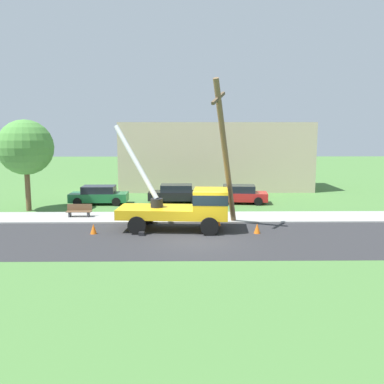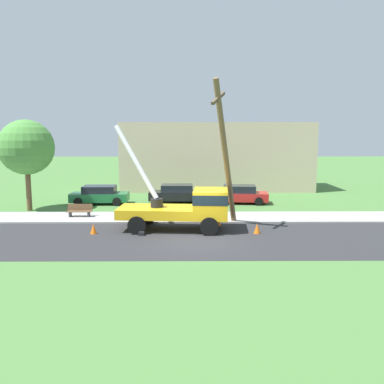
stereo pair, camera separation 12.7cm
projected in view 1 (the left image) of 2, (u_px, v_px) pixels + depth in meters
The scene contains 14 objects.
ground_plane at pixel (194, 201), 33.66m from camera, with size 120.00×120.00×0.00m, color #477538.
road_asphalt at pixel (198, 239), 21.78m from camera, with size 80.00×7.48×0.01m, color #2B2B2D.
sidewalk_strip at pixel (196, 217), 27.10m from camera, with size 80.00×3.29×0.10m, color #9E9E99.
utility_truck at pixel (188, 206), 23.64m from camera, with size 6.74×3.25×5.98m.
leaning_utility_pole at pixel (225, 154), 23.80m from camera, with size 1.88×3.69×8.47m.
traffic_cone_ahead at pixel (257, 228), 22.97m from camera, with size 0.36×0.36×0.56m, color orange.
traffic_cone_behind at pixel (93, 229), 22.86m from camera, with size 0.36×0.36×0.56m, color orange.
traffic_cone_curbside at pixel (218, 221), 24.93m from camera, with size 0.36×0.36×0.56m, color orange.
parked_sedan_green at pixel (99, 195), 32.18m from camera, with size 4.42×2.05×1.42m.
parked_sedan_black at pixel (176, 193), 32.97m from camera, with size 4.41×2.04×1.42m.
parked_sedan_red at pixel (239, 194), 32.54m from camera, with size 4.55×2.29×1.42m.
park_bench at pixel (79, 211), 27.00m from camera, with size 1.60×0.45×0.90m.
roadside_tree_near at pixel (25, 148), 28.91m from camera, with size 3.83×3.83×6.41m.
lowrise_building_backdrop at pixel (215, 156), 40.53m from camera, with size 18.00×6.00×6.40m, color #C6B293.
Camera 1 is at (-0.61, -21.19, 5.60)m, focal length 38.96 mm.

